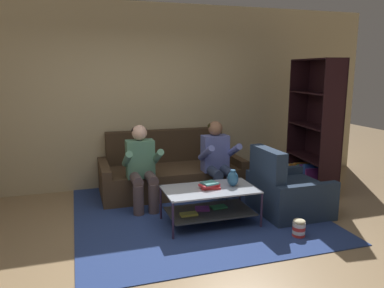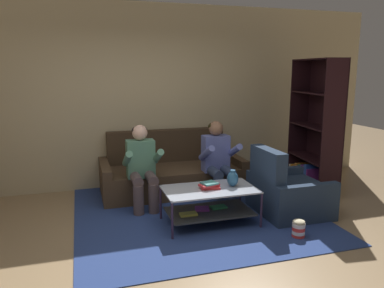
# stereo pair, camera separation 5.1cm
# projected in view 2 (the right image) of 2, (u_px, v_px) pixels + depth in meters

# --- Properties ---
(ground) EXTENTS (16.80, 16.80, 0.00)m
(ground) POSITION_uv_depth(u_px,v_px,m) (172.00, 251.00, 3.94)
(ground) COLOR #9A7D58
(back_partition) EXTENTS (8.40, 0.12, 2.90)m
(back_partition) POSITION_uv_depth(u_px,v_px,m) (134.00, 97.00, 5.97)
(back_partition) COLOR #C2B28A
(back_partition) RESTS_ON ground
(couch) EXTENTS (2.16, 0.98, 0.92)m
(couch) POSITION_uv_depth(u_px,v_px,m) (171.00, 173.00, 5.86)
(couch) COLOR #483625
(couch) RESTS_ON ground
(person_seated_left) EXTENTS (0.50, 0.58, 1.14)m
(person_seated_left) POSITION_uv_depth(u_px,v_px,m) (142.00, 164.00, 5.08)
(person_seated_left) COLOR #574748
(person_seated_left) RESTS_ON ground
(person_seated_right) EXTENTS (0.50, 0.58, 1.14)m
(person_seated_right) POSITION_uv_depth(u_px,v_px,m) (218.00, 158.00, 5.40)
(person_seated_right) COLOR #33405E
(person_seated_right) RESTS_ON ground
(coffee_table) EXTENTS (1.12, 0.64, 0.45)m
(coffee_table) POSITION_uv_depth(u_px,v_px,m) (209.00, 200.00, 4.58)
(coffee_table) COLOR #AEB9CB
(coffee_table) RESTS_ON ground
(area_rug) EXTENTS (3.08, 3.33, 0.01)m
(area_rug) POSITION_uv_depth(u_px,v_px,m) (191.00, 208.00, 5.15)
(area_rug) COLOR navy
(area_rug) RESTS_ON ground
(vase) EXTENTS (0.14, 0.14, 0.21)m
(vase) POSITION_uv_depth(u_px,v_px,m) (233.00, 179.00, 4.63)
(vase) COLOR #295B86
(vase) RESTS_ON coffee_table
(book_stack) EXTENTS (0.27, 0.20, 0.08)m
(book_stack) POSITION_uv_depth(u_px,v_px,m) (210.00, 185.00, 4.55)
(book_stack) COLOR red
(book_stack) RESTS_ON coffee_table
(bookshelf) EXTENTS (0.46, 1.10, 2.04)m
(bookshelf) POSITION_uv_depth(u_px,v_px,m) (315.00, 142.00, 5.87)
(bookshelf) COLOR black
(bookshelf) RESTS_ON ground
(armchair) EXTENTS (0.86, 0.92, 0.89)m
(armchair) POSITION_uv_depth(u_px,v_px,m) (287.00, 193.00, 4.94)
(armchair) COLOR #23334B
(armchair) RESTS_ON ground
(popcorn_tub) EXTENTS (0.14, 0.14, 0.21)m
(popcorn_tub) POSITION_uv_depth(u_px,v_px,m) (299.00, 228.00, 4.24)
(popcorn_tub) COLOR red
(popcorn_tub) RESTS_ON ground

